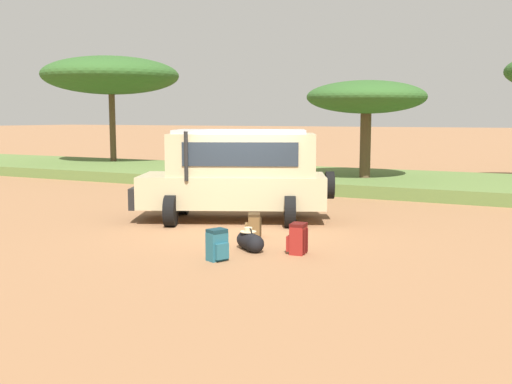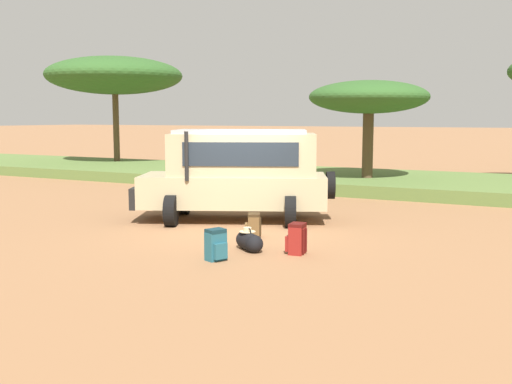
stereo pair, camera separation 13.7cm
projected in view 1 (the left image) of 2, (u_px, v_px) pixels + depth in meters
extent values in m
plane|color=#936642|center=(244.00, 229.00, 14.92)|extent=(320.00, 320.00, 0.00)
cube|color=#5B7538|center=(364.00, 181.00, 24.00)|extent=(120.00, 7.00, 0.44)
cube|color=tan|center=(233.00, 190.00, 16.06)|extent=(5.25, 3.77, 0.84)
cube|color=tan|center=(242.00, 154.00, 15.93)|extent=(4.22, 3.22, 1.10)
cube|color=#232D38|center=(185.00, 156.00, 16.00)|extent=(0.70, 1.44, 0.77)
cube|color=#232D38|center=(240.00, 154.00, 15.03)|extent=(2.69, 1.26, 0.60)
cube|color=#232D38|center=(244.00, 150.00, 16.82)|extent=(2.69, 1.26, 0.60)
cube|color=#B7B7B7|center=(240.00, 132.00, 15.86)|extent=(3.83, 2.98, 0.10)
cube|color=black|center=(138.00, 196.00, 16.18)|extent=(0.82, 1.53, 0.56)
cylinder|color=black|center=(186.00, 156.00, 15.02)|extent=(0.10, 0.10, 1.25)
cylinder|color=black|center=(171.00, 211.00, 15.21)|extent=(0.59, 0.84, 0.80)
cylinder|color=black|center=(183.00, 200.00, 17.13)|extent=(0.59, 0.84, 0.80)
cylinder|color=black|center=(290.00, 212.00, 15.10)|extent=(0.59, 0.84, 0.80)
cylinder|color=black|center=(289.00, 201.00, 17.02)|extent=(0.59, 0.84, 0.80)
cylinder|color=black|center=(330.00, 185.00, 15.95)|extent=(0.51, 0.76, 0.74)
cube|color=brown|center=(254.00, 227.00, 13.89)|extent=(0.41, 0.47, 0.49)
cube|color=brown|center=(247.00, 229.00, 13.89)|extent=(0.20, 0.30, 0.27)
cube|color=#3A2A16|center=(254.00, 215.00, 13.85)|extent=(0.41, 0.45, 0.07)
cylinder|color=#3A2A16|center=(260.00, 227.00, 13.80)|extent=(0.04, 0.04, 0.42)
cylinder|color=#3A2A16|center=(261.00, 226.00, 13.97)|extent=(0.04, 0.04, 0.42)
cube|color=maroon|center=(298.00, 240.00, 12.16)|extent=(0.31, 0.41, 0.57)
cube|color=maroon|center=(290.00, 243.00, 12.23)|extent=(0.11, 0.29, 0.31)
cube|color=#4D100E|center=(298.00, 225.00, 12.12)|extent=(0.32, 0.39, 0.07)
cylinder|color=#4D100E|center=(305.00, 241.00, 12.02)|extent=(0.04, 0.04, 0.48)
cylinder|color=#4D100E|center=(307.00, 240.00, 12.18)|extent=(0.04, 0.04, 0.48)
cube|color=#235B6B|center=(217.00, 246.00, 11.61)|extent=(0.38, 0.44, 0.55)
cube|color=#235B6B|center=(222.00, 251.00, 11.49)|extent=(0.19, 0.29, 0.30)
cube|color=#13323A|center=(217.00, 231.00, 11.57)|extent=(0.39, 0.43, 0.07)
cylinder|color=#13323A|center=(216.00, 245.00, 11.77)|extent=(0.04, 0.04, 0.47)
cylinder|color=#13323A|center=(209.00, 246.00, 11.67)|extent=(0.04, 0.04, 0.47)
cylinder|color=black|center=(250.00, 242.00, 12.50)|extent=(0.64, 0.61, 0.37)
sphere|color=black|center=(245.00, 239.00, 12.73)|extent=(0.36, 0.36, 0.36)
sphere|color=black|center=(256.00, 244.00, 12.26)|extent=(0.36, 0.36, 0.36)
torus|color=black|center=(250.00, 232.00, 12.47)|extent=(0.14, 0.12, 0.16)
cylinder|color=beige|center=(248.00, 232.00, 12.56)|extent=(0.34, 0.34, 0.02)
cylinder|color=beige|center=(248.00, 229.00, 12.56)|extent=(0.17, 0.17, 0.09)
cylinder|color=brown|center=(113.00, 131.00, 31.74)|extent=(0.32, 0.32, 4.11)
ellipsoid|color=#2D5623|center=(111.00, 76.00, 31.39)|extent=(7.04, 7.23, 1.96)
cylinder|color=brown|center=(365.00, 150.00, 23.15)|extent=(0.42, 0.42, 3.00)
ellipsoid|color=#2D5623|center=(366.00, 97.00, 22.89)|extent=(4.54, 4.83, 1.26)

